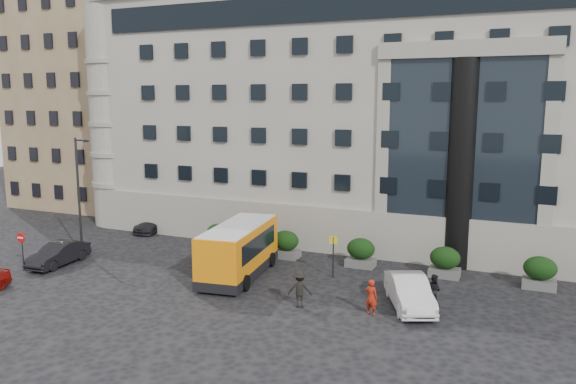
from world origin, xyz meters
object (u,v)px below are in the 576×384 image
Objects in this scene: hedge_a at (219,236)px; pedestrian_a at (371,297)px; parked_car_d at (178,213)px; hedge_b at (286,244)px; parked_car_b at (59,254)px; no_entry_sign at (21,243)px; bus_stop_sign at (333,249)px; hedge_d at (445,262)px; white_taxi at (409,292)px; red_truck at (131,205)px; pedestrian_b at (434,290)px; street_lamp at (79,192)px; hedge_e at (540,272)px; hedge_c at (361,252)px; pedestrian_c at (300,289)px; parked_car_c at (155,223)px.

hedge_a is 1.02× the size of pedestrian_a.
parked_car_d is at bearing -18.09° from pedestrian_a.
parked_car_b is (-12.70, -7.38, -0.19)m from hedge_b.
parked_car_b is at bearing 44.25° from no_entry_sign.
no_entry_sign is (-18.50, -6.04, -0.08)m from bus_stop_sign.
hedge_b is 1.02× the size of pedestrian_a.
no_entry_sign reaches higher than hedge_b.
hedge_d reaches higher than white_taxi.
red_truck is at bearing -169.08° from parked_car_d.
pedestrian_b reaches higher than parked_car_b.
pedestrian_b is (23.75, -11.74, 0.16)m from parked_car_d.
street_lamp reaches higher than hedge_a.
hedge_d is 24.27m from street_lamp.
hedge_e is 0.73× the size of bus_stop_sign.
pedestrian_c is (-0.91, -8.04, 0.03)m from hedge_c.
pedestrian_a is at bearing -52.93° from bus_stop_sign.
parked_car_b is at bearing -60.18° from red_truck.
hedge_e is at bearing 19.56° from white_taxi.
red_truck is (-27.55, 5.35, 0.45)m from hedge_d.
white_taxi is 2.76× the size of pedestrian_a.
parked_car_d is at bearing 151.60° from bus_stop_sign.
pedestrian_c is (4.29, -8.04, 0.03)m from hedge_b.
hedge_d is 0.42× the size of parked_car_c.
red_truck is 28.23m from pedestrian_a.
parked_car_d is at bearing 153.21° from hedge_b.
bus_stop_sign reaches higher than hedge_b.
parked_car_b is 23.35m from pedestrian_b.
hedge_e is at bearing -5.64° from parked_car_c.
red_truck is 3.21× the size of pedestrian_b.
hedge_d is 24.54m from parked_car_d.
parked_car_c is at bearing 173.14° from hedge_d.
pedestrian_c is (17.43, -3.24, -3.41)m from street_lamp.
hedge_c is 18.12m from parked_car_c.
parked_car_b is (-23.10, -7.38, -0.19)m from hedge_d.
parked_car_b is 10.16m from parked_car_c.
red_truck reaches higher than hedge_c.
hedge_c is at bearing 101.81° from white_taxi.
red_truck is (-17.15, 5.35, 0.45)m from hedge_b.
hedge_b and hedge_d have the same top height.
bus_stop_sign is 6.07m from white_taxi.
hedge_a is 0.37× the size of white_taxi.
parked_car_d is at bearing 86.36° from no_entry_sign.
hedge_a is 8.00m from parked_car_c.
hedge_e is 0.38× the size of parked_car_d.
bus_stop_sign is 1.31× the size of pedestrian_c.
red_truck reaches higher than hedge_b.
parked_car_c is at bearing -10.79° from pedestrian_a.
bus_stop_sign is at bearing 6.54° from street_lamp.
white_taxi is at bearing -2.71° from street_lamp.
white_taxi is at bearing -99.13° from hedge_d.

